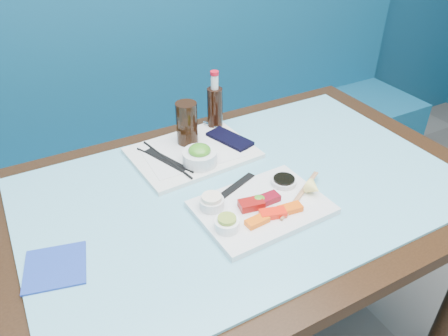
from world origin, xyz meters
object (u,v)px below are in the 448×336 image
dining_table (244,212)px  seaweed_bowl (200,158)px  cola_bottle_body (215,109)px  blue_napkin (55,267)px  booth_bench (151,159)px  serving_tray (192,153)px  sashimi_plate (262,208)px  cola_glass (187,123)px

dining_table → seaweed_bowl: 0.21m
cola_bottle_body → blue_napkin: (-0.62, -0.40, -0.07)m
booth_bench → seaweed_bowl: (-0.07, -0.69, 0.42)m
seaweed_bowl → booth_bench: bearing=84.6°
serving_tray → seaweed_bowl: 0.08m
seaweed_bowl → blue_napkin: (-0.47, -0.21, -0.03)m
dining_table → sashimi_plate: 0.15m
dining_table → seaweed_bowl: (-0.07, 0.15, 0.13)m
dining_table → sashimi_plate: (-0.01, -0.11, 0.10)m
seaweed_bowl → blue_napkin: seaweed_bowl is taller
seaweed_bowl → blue_napkin: 0.51m
serving_tray → seaweed_bowl: size_ratio=3.52×
dining_table → serving_tray: (-0.06, 0.23, 0.10)m
dining_table → serving_tray: 0.25m
dining_table → cola_glass: size_ratio=9.98×
booth_bench → sashimi_plate: 1.03m
serving_tray → blue_napkin: size_ratio=2.74×
booth_bench → serving_tray: bearing=-95.2°
serving_tray → sashimi_plate: bearing=-86.6°
sashimi_plate → blue_napkin: size_ratio=2.50×
booth_bench → cola_bottle_body: bearing=-80.0°
sashimi_plate → cola_bottle_body: cola_bottle_body is taller
booth_bench → sashimi_plate: booth_bench is taller
seaweed_bowl → cola_bottle_body: cola_bottle_body is taller
sashimi_plate → cola_glass: cola_glass is taller
sashimi_plate → cola_glass: 0.40m
cola_glass → blue_napkin: bearing=-145.3°
sashimi_plate → blue_napkin: 0.52m
dining_table → cola_glass: 0.34m
cola_glass → dining_table: bearing=-80.9°
dining_table → seaweed_bowl: bearing=113.2°
dining_table → serving_tray: size_ratio=3.80×
sashimi_plate → blue_napkin: (-0.52, 0.05, -0.01)m
booth_bench → blue_napkin: bearing=-120.8°
sashimi_plate → booth_bench: bearing=86.8°
sashimi_plate → cola_bottle_body: size_ratio=2.25×
dining_table → blue_napkin: blue_napkin is taller
blue_napkin → seaweed_bowl: bearing=23.9°
serving_tray → cola_bottle_body: cola_bottle_body is taller
cola_glass → cola_bottle_body: bearing=24.8°
booth_bench → sashimi_plate: bearing=-90.7°
dining_table → blue_napkin: (-0.53, -0.05, 0.09)m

